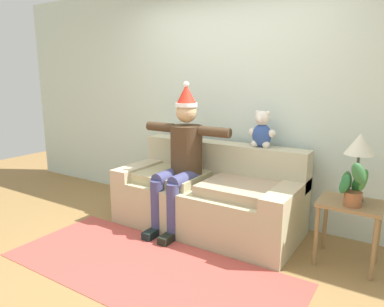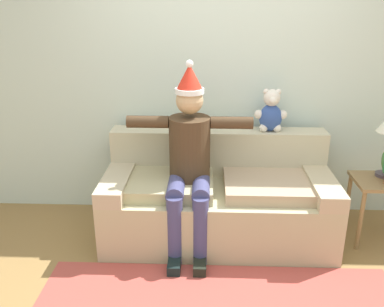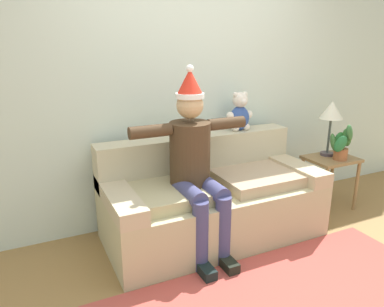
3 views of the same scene
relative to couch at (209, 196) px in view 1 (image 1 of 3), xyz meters
The scene contains 9 objects.
ground_plane 1.07m from the couch, 90.00° to the right, with size 10.00×10.00×0.00m, color olive.
back_wall 1.14m from the couch, 90.00° to the left, with size 7.00×0.10×2.70m, color silver.
couch is the anchor object (origin of this frame).
person_seated 0.54m from the couch, 145.69° to the right, with size 1.02×0.77×1.55m.
teddy_bear 0.89m from the couch, 31.43° to the left, with size 0.29×0.17×0.38m.
side_table 1.41m from the couch, ahead, with size 0.50×0.41×0.57m.
table_lamp 1.57m from the couch, ahead, with size 0.24×0.24×0.58m.
potted_plant 1.48m from the couch, ahead, with size 0.26×0.25×0.40m.
area_rug 1.11m from the couch, 90.00° to the right, with size 2.58×1.09×0.01m, color #B44A40.
Camera 1 is at (1.78, -2.11, 1.60)m, focal length 32.83 mm.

